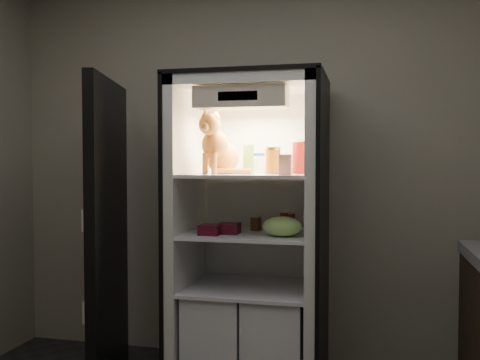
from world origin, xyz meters
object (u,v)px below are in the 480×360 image
(soda_can_b, at_px, (289,223))
(berry_box_right, at_px, (229,228))
(grape_bag, at_px, (282,226))
(refrigerator, at_px, (251,254))
(soda_can_a, at_px, (285,221))
(cream_carton, at_px, (286,165))
(soda_can_c, at_px, (286,223))
(salsa_jar, at_px, (273,160))
(mayo_tub, at_px, (258,163))
(berry_box_left, at_px, (210,230))
(pepper_jar, at_px, (302,157))
(condiment_jar, at_px, (256,223))
(tabby_cat, at_px, (219,150))
(parmesan_shaker, at_px, (248,159))

(soda_can_b, relative_size, berry_box_right, 1.02)
(grape_bag, bearing_deg, soda_can_b, 78.38)
(refrigerator, xyz_separation_m, soda_can_a, (0.20, 0.06, 0.20))
(cream_carton, height_order, soda_can_c, cream_carton)
(salsa_jar, bearing_deg, mayo_tub, 122.31)
(soda_can_b, distance_m, grape_bag, 0.12)
(soda_can_c, bearing_deg, berry_box_left, -161.75)
(grape_bag, bearing_deg, salsa_jar, 122.88)
(pepper_jar, xyz_separation_m, berry_box_left, (-0.50, -0.24, -0.42))
(soda_can_c, bearing_deg, berry_box_right, -168.90)
(mayo_tub, height_order, condiment_jar, mayo_tub)
(grape_bag, height_order, berry_box_left, grape_bag)
(mayo_tub, height_order, cream_carton, mayo_tub)
(mayo_tub, relative_size, berry_box_left, 1.06)
(soda_can_b, bearing_deg, berry_box_right, -168.84)
(condiment_jar, bearing_deg, refrigerator, -154.33)
(tabby_cat, height_order, condiment_jar, tabby_cat)
(refrigerator, distance_m, salsa_jar, 0.60)
(mayo_tub, distance_m, grape_bag, 0.53)
(soda_can_b, bearing_deg, pepper_jar, 56.53)
(parmesan_shaker, height_order, soda_can_c, parmesan_shaker)
(mayo_tub, height_order, berry_box_right, mayo_tub)
(berry_box_right, bearing_deg, mayo_tub, 68.20)
(pepper_jar, bearing_deg, salsa_jar, -150.86)
(parmesan_shaker, relative_size, grape_bag, 0.77)
(parmesan_shaker, bearing_deg, refrigerator, -3.02)
(pepper_jar, height_order, grape_bag, pepper_jar)
(parmesan_shaker, xyz_separation_m, berry_box_left, (-0.18, -0.24, -0.41))
(soda_can_a, bearing_deg, berry_box_left, -143.26)
(salsa_jar, height_order, grape_bag, salsa_jar)
(parmesan_shaker, height_order, mayo_tub, parmesan_shaker)
(berry_box_right, bearing_deg, soda_can_c, 11.10)
(salsa_jar, relative_size, berry_box_right, 1.30)
(parmesan_shaker, bearing_deg, grape_bag, -40.58)
(salsa_jar, xyz_separation_m, soda_can_b, (0.10, -0.00, -0.37))
(salsa_jar, bearing_deg, berry_box_right, -163.75)
(tabby_cat, height_order, grape_bag, tabby_cat)
(parmesan_shaker, xyz_separation_m, soda_can_c, (0.25, -0.10, -0.37))
(cream_carton, distance_m, soda_can_c, 0.38)
(soda_can_a, height_order, berry_box_left, soda_can_a)
(soda_can_c, bearing_deg, parmesan_shaker, 158.17)
(tabby_cat, xyz_separation_m, soda_can_a, (0.37, 0.17, -0.44))
(refrigerator, relative_size, berry_box_right, 15.45)
(grape_bag, bearing_deg, tabby_cat, 166.44)
(soda_can_b, height_order, condiment_jar, soda_can_b)
(parmesan_shaker, relative_size, cream_carton, 1.54)
(refrigerator, height_order, berry_box_right, refrigerator)
(grape_bag, bearing_deg, berry_box_left, -175.91)
(soda_can_a, distance_m, soda_can_b, 0.16)
(soda_can_c, relative_size, berry_box_left, 1.12)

